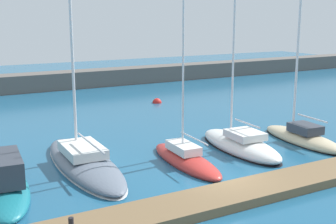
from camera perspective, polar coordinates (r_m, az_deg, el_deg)
ground_plane at (r=22.58m, az=6.96°, el=-9.08°), size 120.00×120.00×0.00m
dock_pier at (r=21.18m, az=9.87°, el=-10.04°), size 25.65×2.34×0.43m
breakwater_seawall at (r=51.51m, az=-14.80°, el=3.83°), size 108.00×2.94×1.89m
motorboat_teal_nearest at (r=22.77m, az=-20.55°, el=-8.39°), size 3.15×8.21×2.88m
sailboat_slate_second at (r=25.15m, az=-10.67°, el=-6.11°), size 3.00×10.52×15.86m
sailboat_red_third at (r=25.32m, az=2.26°, el=-5.94°), size 2.21×6.99×10.84m
sailboat_white_fourth at (r=28.06m, az=9.20°, el=-4.01°), size 2.92×7.56×16.43m
sailboat_sand_fifth at (r=30.72m, az=16.78°, el=-2.99°), size 2.57×7.21×13.77m
mooring_buoy_red at (r=42.40m, az=-1.41°, el=1.18°), size 0.88×0.88×0.88m
dock_bollard at (r=17.43m, az=-12.25°, el=-13.68°), size 0.20×0.20×0.44m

